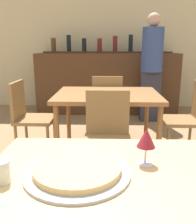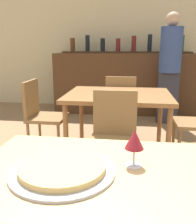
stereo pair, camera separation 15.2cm
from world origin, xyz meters
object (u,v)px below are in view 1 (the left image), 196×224
object	(u,v)px
chair_far_side_left	(28,114)
wine_glass	(146,139)
pizza_tray	(77,170)
chair_far_side_front	(108,134)
cheese_shaker	(2,172)
person_standing	(152,65)
chair_far_side_back	(107,102)
chair_far_side_right	(189,115)

from	to	relation	value
chair_far_side_left	wine_glass	xyz separation A→B (m)	(1.03, -1.63, 0.34)
pizza_tray	wine_glass	bearing A→B (deg)	18.91
chair_far_side_front	cheese_shaker	world-z (taller)	chair_far_side_front
chair_far_side_front	pizza_tray	xyz separation A→B (m)	(-0.13, -1.12, 0.25)
cheese_shaker	wine_glass	size ratio (longest dim) A/B	0.55
pizza_tray	cheese_shaker	xyz separation A→B (m)	(-0.27, -0.07, 0.03)
chair_far_side_left	person_standing	distance (m)	2.24
chair_far_side_back	pizza_tray	world-z (taller)	chair_far_side_back
chair_far_side_left	chair_far_side_right	distance (m)	1.75
chair_far_side_back	chair_far_side_right	world-z (taller)	same
person_standing	chair_far_side_front	bearing A→B (deg)	-108.67
chair_far_side_right	person_standing	size ratio (longest dim) A/B	0.50
chair_far_side_back	wine_glass	xyz separation A→B (m)	(0.15, -2.24, 0.34)
pizza_tray	cheese_shaker	world-z (taller)	cheese_shaker
chair_far_side_front	person_standing	world-z (taller)	person_standing
chair_far_side_left	wine_glass	bearing A→B (deg)	-147.79
chair_far_side_back	pizza_tray	xyz separation A→B (m)	(-0.13, -2.33, 0.25)
chair_far_side_back	chair_far_side_left	bearing A→B (deg)	34.92
chair_far_side_front	wine_glass	world-z (taller)	wine_glass
chair_far_side_front	pizza_tray	bearing A→B (deg)	-96.59
cheese_shaker	person_standing	world-z (taller)	person_standing
cheese_shaker	wine_glass	bearing A→B (deg)	17.22
chair_far_side_left	pizza_tray	distance (m)	1.89
chair_far_side_right	person_standing	distance (m)	1.58
chair_far_side_left	chair_far_side_right	size ratio (longest dim) A/B	1.00
chair_far_side_back	person_standing	world-z (taller)	person_standing
chair_far_side_right	cheese_shaker	world-z (taller)	chair_far_side_right
chair_far_side_front	cheese_shaker	xyz separation A→B (m)	(-0.40, -1.19, 0.27)
chair_far_side_back	pizza_tray	bearing A→B (deg)	86.84
person_standing	chair_far_side_right	bearing A→B (deg)	-84.11
chair_far_side_right	chair_far_side_back	bearing A→B (deg)	-124.92
pizza_tray	cheese_shaker	size ratio (longest dim) A/B	4.87
chair_far_side_left	person_standing	bearing A→B (deg)	-46.42
chair_far_side_right	cheese_shaker	distance (m)	2.22
chair_far_side_back	cheese_shaker	size ratio (longest dim) A/B	9.93
chair_far_side_left	pizza_tray	bearing A→B (deg)	-156.67
chair_far_side_left	person_standing	xyz separation A→B (m)	(1.59, 1.51, 0.43)
chair_far_side_front	wine_glass	xyz separation A→B (m)	(0.15, -1.02, 0.34)
chair_far_side_back	wine_glass	bearing A→B (deg)	93.91
wine_glass	chair_far_side_right	bearing A→B (deg)	66.15
chair_far_side_right	wine_glass	size ratio (longest dim) A/B	5.44
chair_far_side_front	chair_far_side_left	bearing A→B (deg)	145.08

